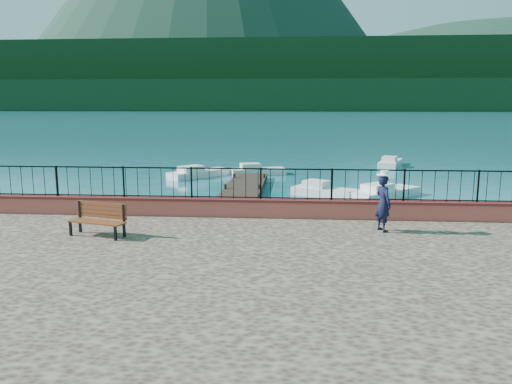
# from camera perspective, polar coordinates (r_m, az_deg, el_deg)

# --- Properties ---
(ground) EXTENTS (2000.00, 2000.00, 0.00)m
(ground) POSITION_cam_1_polar(r_m,az_deg,el_deg) (12.61, 0.74, -11.99)
(ground) COLOR #19596B
(ground) RESTS_ON ground
(parapet) EXTENTS (28.00, 0.46, 0.58)m
(parapet) POSITION_cam_1_polar(r_m,az_deg,el_deg) (15.72, 1.64, -1.83)
(parapet) COLOR #BE4449
(parapet) RESTS_ON promenade
(railing) EXTENTS (27.00, 0.05, 0.95)m
(railing) POSITION_cam_1_polar(r_m,az_deg,el_deg) (15.58, 1.65, 0.92)
(railing) COLOR black
(railing) RESTS_ON parapet
(dock) EXTENTS (2.00, 16.00, 0.30)m
(dock) POSITION_cam_1_polar(r_m,az_deg,el_deg) (24.26, -2.11, -0.79)
(dock) COLOR #2D231C
(dock) RESTS_ON ground
(far_forest) EXTENTS (900.00, 60.00, 18.00)m
(far_forest) POSITION_cam_1_polar(r_m,az_deg,el_deg) (311.69, 4.45, 10.90)
(far_forest) COLOR black
(far_forest) RESTS_ON ground
(foothills) EXTENTS (900.00, 120.00, 44.00)m
(foothills) POSITION_cam_1_polar(r_m,az_deg,el_deg) (372.06, 4.50, 12.78)
(foothills) COLOR black
(foothills) RESTS_ON ground
(companion_hill) EXTENTS (448.00, 384.00, 180.00)m
(companion_hill) POSITION_cam_1_polar(r_m,az_deg,el_deg) (612.27, 25.81, 8.71)
(companion_hill) COLOR #142D23
(companion_hill) RESTS_ON ground
(park_bench) EXTENTS (1.68, 0.94, 0.89)m
(park_bench) POSITION_cam_1_polar(r_m,az_deg,el_deg) (14.15, -17.61, -3.73)
(park_bench) COLOR black
(park_bench) RESTS_ON promenade
(person) EXTENTS (0.59, 0.69, 1.59)m
(person) POSITION_cam_1_polar(r_m,az_deg,el_deg) (14.33, 14.34, -1.26)
(person) COLOR black
(person) RESTS_ON promenade
(hat) EXTENTS (0.44, 0.44, 0.12)m
(hat) POSITION_cam_1_polar(r_m,az_deg,el_deg) (14.19, 14.49, 2.13)
(hat) COLOR white
(hat) RESTS_ON person
(boat_0) EXTENTS (3.74, 2.46, 0.80)m
(boat_0) POSITION_cam_1_polar(r_m,az_deg,el_deg) (21.77, -11.80, -1.60)
(boat_0) COLOR silver
(boat_0) RESTS_ON ground
(boat_1) EXTENTS (3.51, 2.75, 0.80)m
(boat_1) POSITION_cam_1_polar(r_m,az_deg,el_deg) (25.98, 7.84, 0.41)
(boat_1) COLOR silver
(boat_1) RESTS_ON ground
(boat_2) EXTENTS (3.99, 3.87, 0.80)m
(boat_2) POSITION_cam_1_polar(r_m,az_deg,el_deg) (26.14, 14.56, 0.24)
(boat_2) COLOR white
(boat_2) RESTS_ON ground
(boat_3) EXTENTS (3.81, 4.05, 0.80)m
(boat_3) POSITION_cam_1_polar(r_m,az_deg,el_deg) (32.64, -6.53, 2.42)
(boat_3) COLOR silver
(boat_3) RESTS_ON ground
(boat_4) EXTENTS (3.80, 2.28, 0.80)m
(boat_4) POSITION_cam_1_polar(r_m,az_deg,el_deg) (33.47, 0.25, 2.68)
(boat_4) COLOR silver
(boat_4) RESTS_ON ground
(boat_5) EXTENTS (2.49, 4.11, 0.80)m
(boat_5) POSITION_cam_1_polar(r_m,az_deg,el_deg) (39.50, 15.12, 3.47)
(boat_5) COLOR silver
(boat_5) RESTS_ON ground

